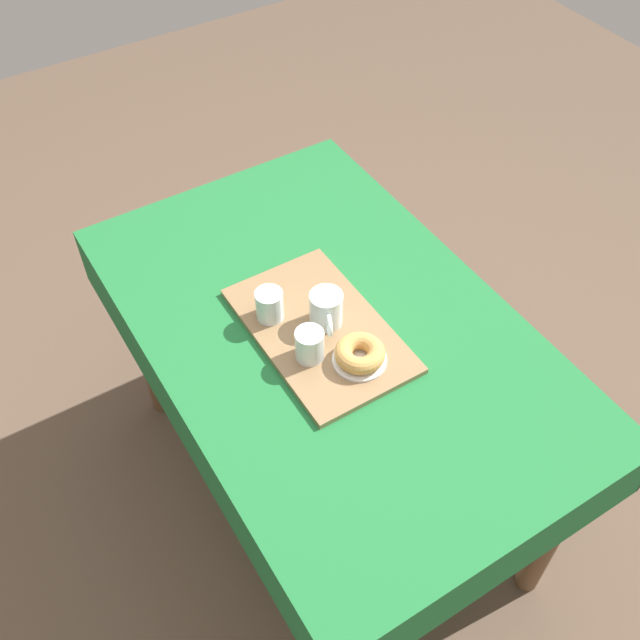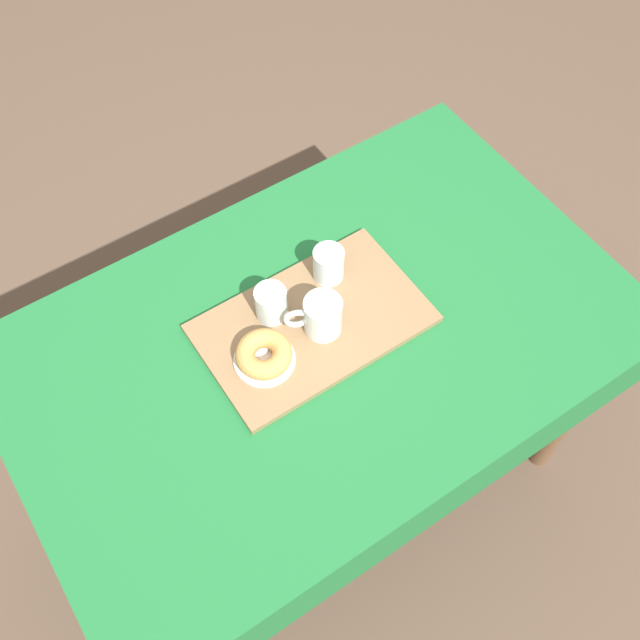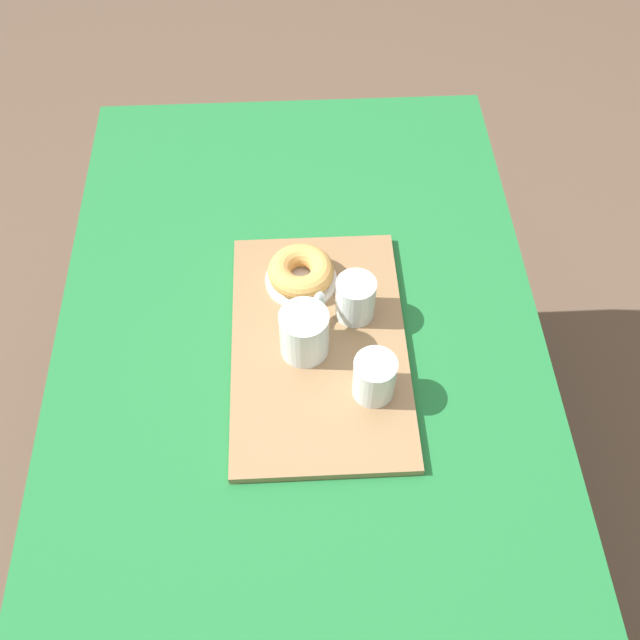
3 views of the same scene
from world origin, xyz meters
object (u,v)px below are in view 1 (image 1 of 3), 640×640
(dining_table, at_px, (330,354))
(sugar_donut_left, at_px, (360,353))
(water_glass_far, at_px, (310,346))
(donut_plate_left, at_px, (359,360))
(tea_mug_left, at_px, (326,310))
(serving_tray, at_px, (320,330))
(water_glass_near, at_px, (270,306))

(dining_table, relative_size, sugar_donut_left, 11.37)
(sugar_donut_left, bearing_deg, water_glass_far, 50.81)
(water_glass_far, bearing_deg, donut_plate_left, -129.19)
(dining_table, xyz_separation_m, tea_mug_left, (0.01, 0.01, 0.16))
(serving_tray, bearing_deg, tea_mug_left, -68.43)
(water_glass_far, distance_m, donut_plate_left, 0.12)
(dining_table, bearing_deg, serving_tray, 92.60)
(water_glass_far, height_order, donut_plate_left, water_glass_far)
(serving_tray, distance_m, sugar_donut_left, 0.14)
(water_glass_near, bearing_deg, tea_mug_left, -129.82)
(dining_table, xyz_separation_m, sugar_donut_left, (-0.13, 0.01, 0.15))
(serving_tray, distance_m, water_glass_far, 0.10)
(donut_plate_left, height_order, sugar_donut_left, sugar_donut_left)
(dining_table, bearing_deg, water_glass_near, 50.01)
(tea_mug_left, relative_size, sugar_donut_left, 1.01)
(water_glass_near, xyz_separation_m, sugar_donut_left, (-0.23, -0.11, -0.01))
(donut_plate_left, bearing_deg, dining_table, -2.94)
(tea_mug_left, relative_size, donut_plate_left, 0.92)
(serving_tray, distance_m, donut_plate_left, 0.13)
(water_glass_near, bearing_deg, serving_tray, -139.85)
(serving_tray, relative_size, sugar_donut_left, 4.08)
(dining_table, distance_m, tea_mug_left, 0.16)
(dining_table, height_order, tea_mug_left, tea_mug_left)
(dining_table, distance_m, serving_tray, 0.12)
(tea_mug_left, distance_m, donut_plate_left, 0.15)
(dining_table, height_order, water_glass_near, water_glass_near)
(serving_tray, height_order, tea_mug_left, tea_mug_left)
(water_glass_far, xyz_separation_m, sugar_donut_left, (-0.07, -0.09, -0.01))
(donut_plate_left, distance_m, sugar_donut_left, 0.02)
(serving_tray, xyz_separation_m, water_glass_near, (0.10, 0.08, 0.04))
(dining_table, xyz_separation_m, water_glass_near, (0.09, 0.11, 0.16))
(water_glass_near, xyz_separation_m, donut_plate_left, (-0.23, -0.11, -0.03))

